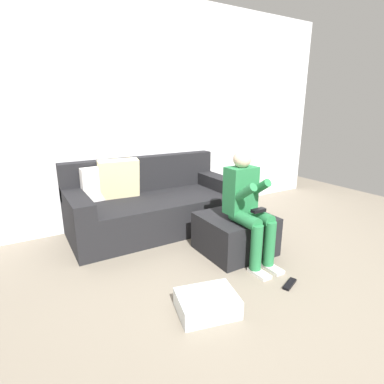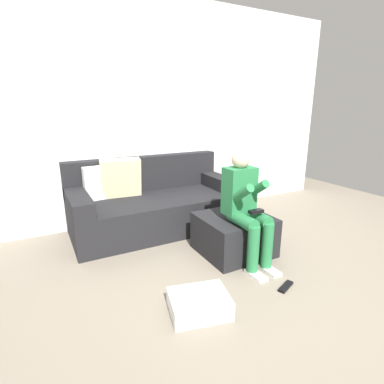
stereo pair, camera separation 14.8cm
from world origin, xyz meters
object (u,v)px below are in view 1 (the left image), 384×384
object	(u,v)px
storage_bin	(207,303)
remote_near_ottoman	(290,284)
ottoman	(235,233)
person_seated	(248,203)
couch_sectional	(152,205)

from	to	relation	value
storage_bin	remote_near_ottoman	xyz separation A→B (m)	(0.80, -0.08, -0.06)
ottoman	person_seated	distance (m)	0.43
storage_bin	remote_near_ottoman	distance (m)	0.80
couch_sectional	ottoman	xyz separation A→B (m)	(0.50, -1.01, -0.11)
remote_near_ottoman	couch_sectional	bearing A→B (deg)	83.85
ottoman	storage_bin	bearing A→B (deg)	-139.73
couch_sectional	person_seated	xyz separation A→B (m)	(0.48, -1.21, 0.28)
couch_sectional	storage_bin	bearing A→B (deg)	-99.89
person_seated	storage_bin	distance (m)	1.04
ottoman	storage_bin	world-z (taller)	ottoman
couch_sectional	remote_near_ottoman	world-z (taller)	couch_sectional
ottoman	remote_near_ottoman	size ratio (longest dim) A/B	3.56
couch_sectional	person_seated	world-z (taller)	person_seated
couch_sectional	person_seated	bearing A→B (deg)	-68.35
couch_sectional	person_seated	distance (m)	1.33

